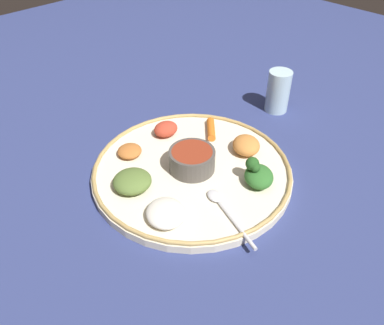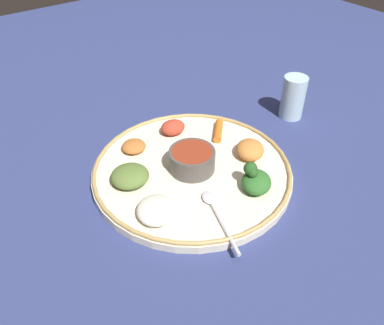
{
  "view_description": "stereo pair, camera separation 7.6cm",
  "coord_description": "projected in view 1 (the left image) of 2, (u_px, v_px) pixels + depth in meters",
  "views": [
    {
      "loc": [
        0.42,
        -0.42,
        0.51
      ],
      "look_at": [
        0.0,
        0.0,
        0.03
      ],
      "focal_mm": 36.49,
      "sensor_mm": 36.0,
      "label": 1
    },
    {
      "loc": [
        0.47,
        -0.36,
        0.51
      ],
      "look_at": [
        0.0,
        0.0,
        0.03
      ],
      "focal_mm": 36.49,
      "sensor_mm": 36.0,
      "label": 2
    }
  ],
  "objects": [
    {
      "name": "ground_plane",
      "position": [
        192.0,
        175.0,
        0.78
      ],
      "size": [
        2.4,
        2.4,
        0.0
      ],
      "primitive_type": "plane",
      "color": "navy"
    },
    {
      "name": "drinking_glass",
      "position": [
        278.0,
        94.0,
        0.95
      ],
      "size": [
        0.06,
        0.06,
        0.1
      ],
      "color": "silver",
      "rests_on": "ground_plane"
    },
    {
      "name": "carrot_near_spoon",
      "position": [
        211.0,
        128.0,
        0.87
      ],
      "size": [
        0.07,
        0.07,
        0.02
      ],
      "color": "orange",
      "rests_on": "platter"
    },
    {
      "name": "platter_rim",
      "position": [
        192.0,
        167.0,
        0.77
      ],
      "size": [
        0.39,
        0.39,
        0.01
      ],
      "primitive_type": "torus",
      "color": "tan",
      "rests_on": "platter"
    },
    {
      "name": "mound_berbere_red",
      "position": [
        166.0,
        129.0,
        0.85
      ],
      "size": [
        0.05,
        0.06,
        0.03
      ],
      "primitive_type": "ellipsoid",
      "rotation": [
        0.0,
        0.0,
        1.44
      ],
      "color": "#B73D28",
      "rests_on": "platter"
    },
    {
      "name": "greens_pile",
      "position": [
        258.0,
        174.0,
        0.73
      ],
      "size": [
        0.08,
        0.09,
        0.05
      ],
      "color": "#2D6628",
      "rests_on": "platter"
    },
    {
      "name": "spoon",
      "position": [
        224.0,
        208.0,
        0.68
      ],
      "size": [
        0.15,
        0.06,
        0.01
      ],
      "color": "silver",
      "rests_on": "platter"
    },
    {
      "name": "mound_chickpea",
      "position": [
        130.0,
        151.0,
        0.8
      ],
      "size": [
        0.07,
        0.07,
        0.02
      ],
      "primitive_type": "ellipsoid",
      "rotation": [
        0.0,
        0.0,
        2.06
      ],
      "color": "#B2662D",
      "rests_on": "platter"
    },
    {
      "name": "center_bowl",
      "position": [
        192.0,
        159.0,
        0.76
      ],
      "size": [
        0.09,
        0.09,
        0.04
      ],
      "color": "#4C4742",
      "rests_on": "platter"
    },
    {
      "name": "platter",
      "position": [
        192.0,
        171.0,
        0.78
      ],
      "size": [
        0.39,
        0.39,
        0.02
      ],
      "primitive_type": "cylinder",
      "color": "beige",
      "rests_on": "ground_plane"
    },
    {
      "name": "mound_rice_white",
      "position": [
        166.0,
        213.0,
        0.66
      ],
      "size": [
        0.1,
        0.09,
        0.02
      ],
      "primitive_type": "ellipsoid",
      "rotation": [
        0.0,
        0.0,
        2.67
      ],
      "color": "silver",
      "rests_on": "platter"
    },
    {
      "name": "mound_collards",
      "position": [
        132.0,
        181.0,
        0.72
      ],
      "size": [
        0.09,
        0.09,
        0.03
      ],
      "primitive_type": "ellipsoid",
      "rotation": [
        0.0,
        0.0,
        6.05
      ],
      "color": "#567033",
      "rests_on": "platter"
    },
    {
      "name": "mound_squash",
      "position": [
        246.0,
        145.0,
        0.81
      ],
      "size": [
        0.09,
        0.09,
        0.03
      ],
      "primitive_type": "ellipsoid",
      "rotation": [
        0.0,
        0.0,
        5.54
      ],
      "color": "#C67A38",
      "rests_on": "platter"
    }
  ]
}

